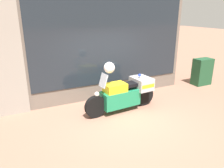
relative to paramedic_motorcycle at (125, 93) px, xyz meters
The scene contains 6 objects.
ground_plane 0.86m from the paramedic_motorcycle, 116.12° to the right, with size 60.00×60.00×0.00m, color #9E6B56.
shop_building 2.20m from the paramedic_motorcycle, 116.79° to the left, with size 6.68×0.55×4.17m.
window_display 1.45m from the paramedic_motorcycle, 86.56° to the left, with size 5.33×0.30×1.81m.
paramedic_motorcycle is the anchor object (origin of this frame).
utility_cabinet 4.19m from the paramedic_motorcycle, 10.91° to the left, with size 0.77×0.47×1.11m, color #1E4C2D.
white_helmet 1.05m from the paramedic_motorcycle, behind, with size 0.32×0.32×0.32m, color white.
Camera 1 is at (-2.83, -4.92, 3.00)m, focal length 35.00 mm.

